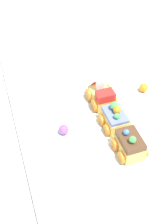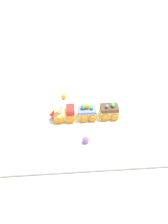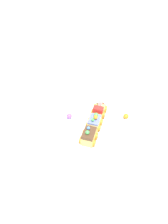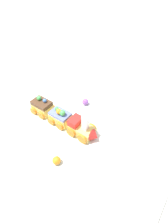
# 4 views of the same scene
# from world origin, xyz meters

# --- Properties ---
(ground_plane) EXTENTS (10.00, 10.00, 0.00)m
(ground_plane) POSITION_xyz_m (0.00, 0.00, 0.00)
(ground_plane) COLOR beige
(display_board) EXTENTS (0.80, 0.42, 0.01)m
(display_board) POSITION_xyz_m (0.00, 0.00, 0.01)
(display_board) COLOR silver
(display_board) RESTS_ON ground_plane
(cake_train_locomotive) EXTENTS (0.11, 0.07, 0.11)m
(cake_train_locomotive) POSITION_xyz_m (0.09, -0.04, 0.04)
(cake_train_locomotive) COLOR #EACC66
(cake_train_locomotive) RESTS_ON display_board
(cake_car_blueberry) EXTENTS (0.08, 0.07, 0.07)m
(cake_car_blueberry) POSITION_xyz_m (-0.02, -0.05, 0.04)
(cake_car_blueberry) COLOR #EACC66
(cake_car_blueberry) RESTS_ON display_board
(cake_car_chocolate) EXTENTS (0.08, 0.07, 0.07)m
(cake_car_chocolate) POSITION_xyz_m (-0.11, -0.05, 0.04)
(cake_car_chocolate) COLOR #EACC66
(cake_car_chocolate) RESTS_ON display_board
(gumball_orange) EXTENTS (0.03, 0.03, 0.03)m
(gumball_orange) POSITION_xyz_m (0.09, -0.18, 0.03)
(gumball_orange) COLOR orange
(gumball_orange) RESTS_ON display_board
(gumball_purple) EXTENTS (0.03, 0.03, 0.03)m
(gumball_purple) POSITION_xyz_m (0.00, 0.09, 0.03)
(gumball_purple) COLOR #9956C6
(gumball_purple) RESTS_ON display_board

